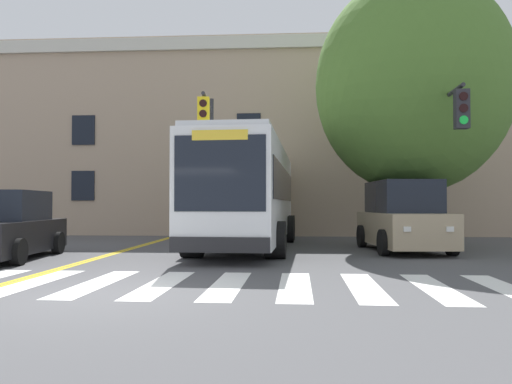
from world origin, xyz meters
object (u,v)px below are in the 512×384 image
car_tan_far_lane (403,218)px  city_bus (249,193)px  traffic_light_overhead (208,144)px  car_black_near_lane (7,228)px  traffic_light_near_corner (440,142)px  street_tree_curbside_large (413,85)px

car_tan_far_lane → city_bus: bearing=168.4°
city_bus → traffic_light_overhead: 2.26m
car_black_near_lane → car_tan_far_lane: bearing=15.2°
car_tan_far_lane → traffic_light_overhead: (-6.18, -0.03, 2.39)m
car_tan_far_lane → traffic_light_overhead: bearing=-179.8°
car_tan_far_lane → traffic_light_near_corner: bearing=-51.3°
car_black_near_lane → street_tree_curbside_large: street_tree_curbside_large is taller
car_tan_far_lane → street_tree_curbside_large: size_ratio=0.52×
street_tree_curbside_large → city_bus: bearing=-178.7°
car_black_near_lane → car_tan_far_lane: 11.57m
traffic_light_near_corner → street_tree_curbside_large: (-0.23, 2.21, 2.19)m
traffic_light_overhead → street_tree_curbside_large: size_ratio=0.56×
car_black_near_lane → traffic_light_overhead: bearing=31.1°
traffic_light_near_corner → traffic_light_overhead: traffic_light_overhead is taller
city_bus → car_black_near_lane: bearing=-147.0°
city_bus → traffic_light_near_corner: traffic_light_near_corner is taller
traffic_light_overhead → car_black_near_lane: bearing=-148.9°
car_tan_far_lane → traffic_light_near_corner: (0.86, -1.07, 2.28)m
street_tree_curbside_large → car_tan_far_lane: bearing=-118.9°
car_black_near_lane → traffic_light_near_corner: bearing=9.2°
car_black_near_lane → car_tan_far_lane: size_ratio=0.99×
city_bus → traffic_light_near_corner: size_ratio=2.30×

